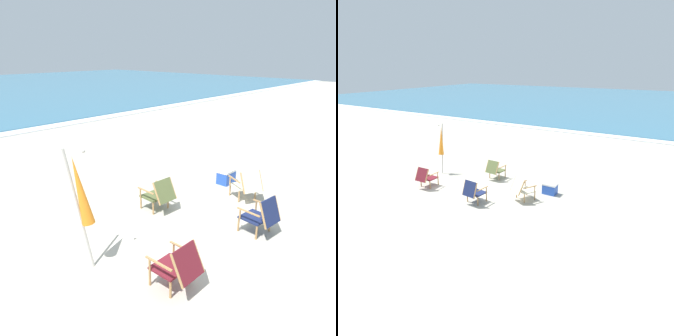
% 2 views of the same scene
% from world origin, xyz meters
% --- Properties ---
extents(ground_plane, '(80.00, 80.00, 0.00)m').
position_xyz_m(ground_plane, '(0.00, 0.00, 0.00)').
color(ground_plane, '#B7AF9E').
extents(beach_chair_far_center, '(0.62, 0.76, 0.80)m').
position_xyz_m(beach_chair_far_center, '(0.28, 0.98, 0.43)').
color(beach_chair_far_center, '#515B33').
rests_on(beach_chair_far_center, ground).
extents(beach_chair_back_left, '(0.65, 0.74, 0.82)m').
position_xyz_m(beach_chair_back_left, '(0.90, -1.25, 0.43)').
color(beach_chair_back_left, '#19234C').
rests_on(beach_chair_back_left, ground).
extents(beach_chair_front_right, '(0.60, 0.74, 0.80)m').
position_xyz_m(beach_chair_front_right, '(-1.45, -1.09, 0.43)').
color(beach_chair_front_right, maroon).
rests_on(beach_chair_front_right, ground).
extents(beach_chair_back_right, '(0.84, 0.91, 0.80)m').
position_xyz_m(beach_chair_back_right, '(2.15, -0.21, 0.43)').
color(beach_chair_back_right, beige).
rests_on(beach_chair_back_right, ground).
extents(umbrella_furled_orange, '(0.36, 0.50, 2.10)m').
position_xyz_m(umbrella_furled_orange, '(-2.05, 0.48, 1.37)').
color(umbrella_furled_orange, '#B7B2A8').
rests_on(umbrella_furled_orange, ground).
extents(cooler_box, '(0.49, 0.35, 0.40)m').
position_xyz_m(cooler_box, '(2.76, 0.76, 0.20)').
color(cooler_box, blue).
rests_on(cooler_box, ground).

